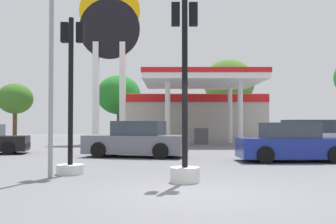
{
  "coord_description": "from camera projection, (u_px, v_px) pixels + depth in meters",
  "views": [
    {
      "loc": [
        -0.54,
        -8.17,
        1.43
      ],
      "look_at": [
        -0.46,
        13.21,
        2.04
      ],
      "focal_mm": 42.42,
      "sensor_mm": 36.0,
      "label": 1
    }
  ],
  "objects": [
    {
      "name": "ground_plane",
      "position": [
        193.0,
        193.0,
        8.13
      ],
      "size": [
        90.0,
        90.0,
        0.0
      ],
      "primitive_type": "plane",
      "color": "slate",
      "rests_on": "ground"
    },
    {
      "name": "gas_station",
      "position": [
        193.0,
        114.0,
        33.3
      ],
      "size": [
        11.32,
        14.27,
        4.74
      ],
      "color": "#ADA89E",
      "rests_on": "ground"
    },
    {
      "name": "corner_streetlamp",
      "position": [
        47.0,
        29.0,
        10.25
      ],
      "size": [
        0.24,
        1.48,
        6.39
      ],
      "color": "gray",
      "rests_on": "ground"
    },
    {
      "name": "tree_2",
      "position": [
        227.0,
        83.0,
        37.1
      ],
      "size": [
        4.75,
        4.75,
        7.42
      ],
      "color": "brown",
      "rests_on": "ground"
    },
    {
      "name": "tree_1",
      "position": [
        117.0,
        95.0,
        38.36
      ],
      "size": [
        4.23,
        4.23,
        6.09
      ],
      "color": "brown",
      "rests_on": "ground"
    },
    {
      "name": "car_4",
      "position": [
        135.0,
        141.0,
        16.89
      ],
      "size": [
        4.55,
        2.68,
        1.53
      ],
      "color": "black",
      "rests_on": "ground"
    },
    {
      "name": "traffic_signal_2",
      "position": [
        183.0,
        119.0,
        9.66
      ],
      "size": [
        0.71,
        0.71,
        4.52
      ],
      "color": "silver",
      "rests_on": "ground"
    },
    {
      "name": "car_2",
      "position": [
        308.0,
        137.0,
        19.76
      ],
      "size": [
        4.63,
        2.36,
        1.6
      ],
      "color": "black",
      "rests_on": "ground"
    },
    {
      "name": "station_pole_sign",
      "position": [
        108.0,
        40.0,
        28.21
      ],
      "size": [
        4.33,
        0.56,
        11.64
      ],
      "color": "white",
      "rests_on": "ground"
    },
    {
      "name": "tree_0",
      "position": [
        13.0,
        99.0,
        36.22
      ],
      "size": [
        3.21,
        3.21,
        5.09
      ],
      "color": "brown",
      "rests_on": "ground"
    },
    {
      "name": "car_0",
      "position": [
        291.0,
        144.0,
        14.86
      ],
      "size": [
        4.1,
        1.91,
        1.46
      ],
      "color": "black",
      "rests_on": "ground"
    },
    {
      "name": "traffic_signal_1",
      "position": [
        69.0,
        118.0,
        11.18
      ],
      "size": [
        0.76,
        0.76,
        4.42
      ],
      "color": "silver",
      "rests_on": "ground"
    }
  ]
}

